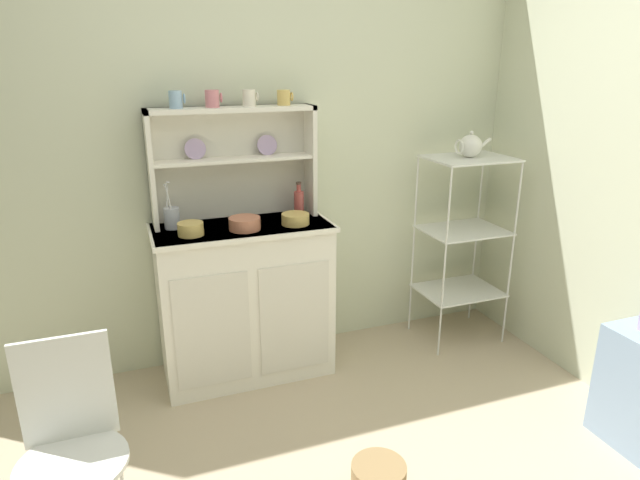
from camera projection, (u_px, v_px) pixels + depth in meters
The scene contains 15 objects.
wall_back at pixel (251, 147), 3.06m from camera, with size 3.84×0.05×2.50m, color beige.
hutch_cabinet at pixel (245, 299), 3.04m from camera, with size 0.95×0.45×0.88m.
hutch_shelf_unit at pixel (232, 154), 2.94m from camera, with size 0.88×0.18×0.60m.
bakers_rack at pixel (464, 227), 3.35m from camera, with size 0.49×0.38×1.17m.
wire_chair at pixel (70, 437), 1.84m from camera, with size 0.36×0.36×0.85m.
cup_sky_0 at pixel (176, 99), 2.72m from camera, with size 0.08×0.07×0.09m.
cup_rose_1 at pixel (213, 99), 2.78m from camera, with size 0.08×0.07×0.09m.
cup_cream_2 at pixel (249, 98), 2.84m from camera, with size 0.08×0.07×0.09m.
cup_gold_3 at pixel (284, 98), 2.90m from camera, with size 0.08×0.07×0.08m.
bowl_mixing_large at pixel (191, 229), 2.74m from camera, with size 0.13×0.13×0.06m, color #DBB760.
bowl_floral_medium at pixel (245, 223), 2.83m from camera, with size 0.16×0.16×0.06m, color #C67556.
bowl_cream_small at pixel (295, 219), 2.92m from camera, with size 0.15×0.15×0.06m, color #DBB760.
jam_bottle at pixel (299, 202), 3.07m from camera, with size 0.06×0.06×0.19m.
utensil_jar at pixel (172, 217), 2.84m from camera, with size 0.08×0.08×0.25m.
porcelain_teapot at pixel (470, 146), 3.20m from camera, with size 0.22×0.13×0.15m.
Camera 1 is at (-0.71, -1.38, 1.72)m, focal length 30.83 mm.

